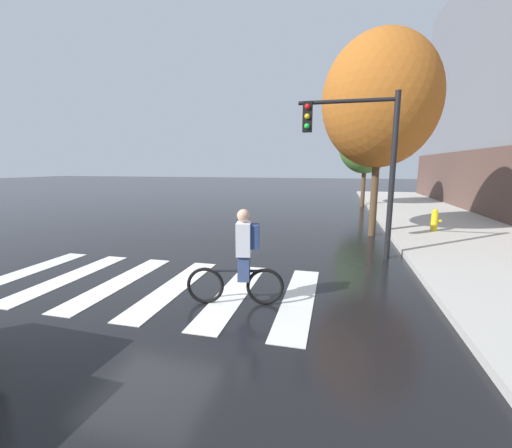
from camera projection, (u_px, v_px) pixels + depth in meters
The scene contains 7 objects.
ground_plane at pixel (147, 285), 6.68m from camera, with size 120.00×120.00×0.00m, color black.
crosswalk_stripes at pixel (146, 284), 6.68m from camera, with size 6.79×3.26×0.01m.
cyclist at pixel (242, 258), 5.60m from camera, with size 1.69×0.42×1.69m.
traffic_light_near at pixel (359, 148), 8.27m from camera, with size 2.47×0.28×4.20m.
fire_hydrant at pixel (435, 220), 11.39m from camera, with size 0.33×0.22×0.78m.
street_tree_near at pixel (380, 101), 10.61m from camera, with size 3.74×3.74×6.64m.
street_tree_mid at pixel (366, 142), 18.84m from camera, with size 3.11×3.11×5.53m.
Camera 1 is at (3.69, -5.64, 2.40)m, focal length 22.88 mm.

